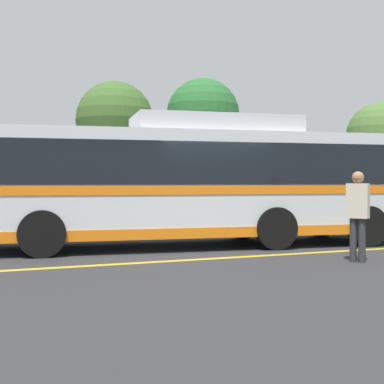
{
  "coord_description": "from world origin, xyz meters",
  "views": [
    {
      "loc": [
        -4.95,
        -11.84,
        1.6
      ],
      "look_at": [
        -0.08,
        0.42,
        1.34
      ],
      "focal_mm": 50.0,
      "sensor_mm": 36.0,
      "label": 1
    }
  ],
  "objects_px": {
    "tree_2": "(381,137)",
    "transit_bus": "(193,181)",
    "tree_0": "(203,115)",
    "pedestrian_2": "(358,210)",
    "tree_1": "(115,121)"
  },
  "relations": [
    {
      "from": "tree_2",
      "to": "transit_bus",
      "type": "bearing_deg",
      "value": -147.47
    },
    {
      "from": "transit_bus",
      "to": "tree_0",
      "type": "height_order",
      "value": "tree_0"
    },
    {
      "from": "transit_bus",
      "to": "pedestrian_2",
      "type": "distance_m",
      "value": 4.25
    },
    {
      "from": "transit_bus",
      "to": "tree_0",
      "type": "distance_m",
      "value": 12.73
    },
    {
      "from": "pedestrian_2",
      "to": "tree_0",
      "type": "relative_size",
      "value": 0.28
    },
    {
      "from": "transit_bus",
      "to": "tree_2",
      "type": "xyz_separation_m",
      "value": [
        13.12,
        8.37,
        2.16
      ]
    },
    {
      "from": "pedestrian_2",
      "to": "tree_2",
      "type": "height_order",
      "value": "tree_2"
    },
    {
      "from": "pedestrian_2",
      "to": "tree_0",
      "type": "bearing_deg",
      "value": 131.01
    },
    {
      "from": "pedestrian_2",
      "to": "tree_2",
      "type": "xyz_separation_m",
      "value": [
        11.08,
        12.05,
        2.73
      ]
    },
    {
      "from": "tree_0",
      "to": "tree_1",
      "type": "distance_m",
      "value": 4.4
    },
    {
      "from": "pedestrian_2",
      "to": "tree_0",
      "type": "height_order",
      "value": "tree_0"
    },
    {
      "from": "tree_0",
      "to": "tree_2",
      "type": "distance_m",
      "value": 8.66
    },
    {
      "from": "tree_2",
      "to": "tree_0",
      "type": "bearing_deg",
      "value": 160.27
    },
    {
      "from": "tree_0",
      "to": "transit_bus",
      "type": "bearing_deg",
      "value": -113.99
    },
    {
      "from": "tree_0",
      "to": "tree_2",
      "type": "height_order",
      "value": "tree_0"
    }
  ]
}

